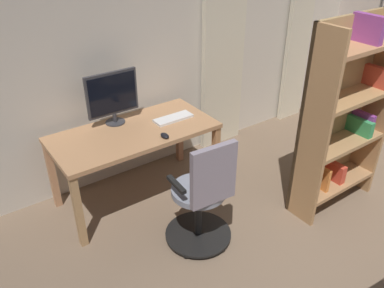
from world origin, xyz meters
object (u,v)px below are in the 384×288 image
desk (134,139)px  office_chair (203,199)px  computer_monitor (112,95)px  floor_lamp (380,10)px  bookshelf (342,117)px  computer_mouse (165,136)px  computer_keyboard (173,118)px

desk → office_chair: size_ratio=1.47×
desk → office_chair: office_chair is taller
computer_monitor → floor_lamp: 2.98m
bookshelf → floor_lamp: 1.59m
bookshelf → floor_lamp: floor_lamp is taller
office_chair → bookshelf: size_ratio=0.57×
bookshelf → floor_lamp: bearing=-154.1°
computer_mouse → floor_lamp: floor_lamp is taller
computer_monitor → bookshelf: bearing=139.7°
computer_keyboard → office_chair: bearing=71.6°
computer_monitor → floor_lamp: size_ratio=0.25×
desk → floor_lamp: 2.96m
computer_keyboard → computer_mouse: bearing=44.8°
computer_monitor → floor_lamp: (-2.86, 0.67, 0.51)m
desk → floor_lamp: size_ratio=0.77×
computer_monitor → computer_mouse: (-0.22, 0.51, -0.25)m
computer_mouse → bookshelf: bearing=148.7°
office_chair → floor_lamp: floor_lamp is taller
computer_monitor → computer_keyboard: (-0.47, 0.26, -0.26)m
computer_monitor → computer_keyboard: bearing=151.5°
bookshelf → computer_keyboard: bearing=-44.5°
bookshelf → computer_mouse: bearing=-31.3°
office_chair → computer_mouse: (-0.03, -0.60, 0.28)m
desk → office_chair: (-0.13, 0.87, -0.18)m
desk → computer_keyboard: size_ratio=3.92×
bookshelf → computer_monitor: bearing=-40.3°
office_chair → floor_lamp: size_ratio=0.52×
computer_monitor → office_chair: bearing=99.8°
office_chair → computer_monitor: size_ratio=2.05×
floor_lamp → desk: bearing=-8.8°
computer_monitor → desk: bearing=105.1°
office_chair → computer_monitor: 1.25m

